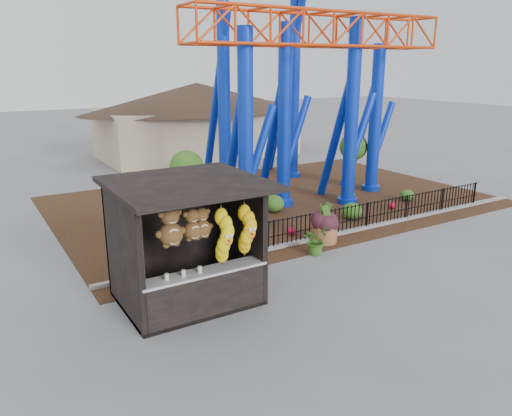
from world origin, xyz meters
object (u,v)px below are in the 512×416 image
roller_coaster (294,46)px  potted_plant (316,240)px  terracotta_planter (324,234)px  prize_booth (189,246)px

roller_coaster → potted_plant: size_ratio=12.14×
terracotta_planter → roller_coaster: bearing=65.6°
prize_booth → potted_plant: prize_booth is taller
roller_coaster → terracotta_planter: bearing=-114.4°
terracotta_planter → prize_booth: bearing=-162.2°
prize_booth → roller_coaster: size_ratio=0.32×
potted_plant → terracotta_planter: bearing=13.8°
prize_booth → terracotta_planter: (5.62, 1.80, -1.24)m
roller_coaster → terracotta_planter: size_ratio=13.04×
prize_booth → roller_coaster: roller_coaster is taller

